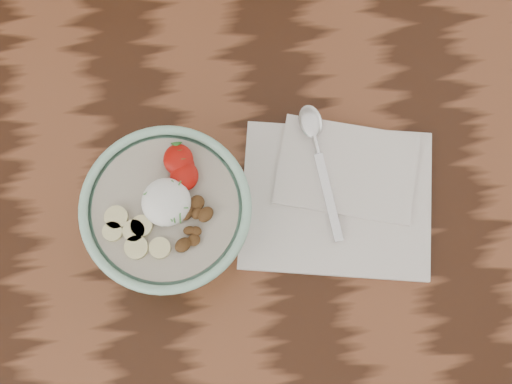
% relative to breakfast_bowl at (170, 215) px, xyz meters
% --- Properties ---
extents(table, '(1.60, 0.90, 0.75)m').
position_rel_breakfast_bowl_xyz_m(table, '(0.16, 0.03, -0.16)').
color(table, black).
rests_on(table, ground).
extents(breakfast_bowl, '(0.21, 0.21, 0.14)m').
position_rel_breakfast_bowl_xyz_m(breakfast_bowl, '(0.00, 0.00, 0.00)').
color(breakfast_bowl, '#9ACFB5').
rests_on(breakfast_bowl, table).
extents(napkin, '(0.28, 0.25, 0.02)m').
position_rel_breakfast_bowl_xyz_m(napkin, '(0.22, 0.02, -0.06)').
color(napkin, white).
rests_on(napkin, table).
extents(spoon, '(0.04, 0.19, 0.01)m').
position_rel_breakfast_bowl_xyz_m(spoon, '(0.20, 0.09, -0.05)').
color(spoon, silver).
rests_on(spoon, napkin).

